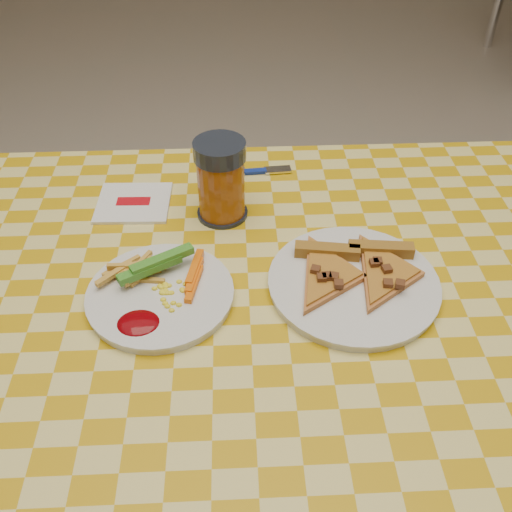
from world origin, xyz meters
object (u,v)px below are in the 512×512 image
at_px(drink_glass, 221,181).
at_px(plate_left, 161,296).
at_px(table, 250,340).
at_px(plate_right, 353,285).

bearing_deg(drink_glass, plate_left, -114.32).
distance_m(plate_left, drink_glass, 0.23).
bearing_deg(plate_left, drink_glass, 65.68).
bearing_deg(table, drink_glass, 99.87).
height_order(table, plate_left, plate_left).
height_order(plate_left, drink_glass, drink_glass).
xyz_separation_m(table, plate_right, (0.15, 0.03, 0.08)).
distance_m(plate_left, plate_right, 0.28).
relative_size(table, plate_left, 6.12).
bearing_deg(drink_glass, table, -80.13).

